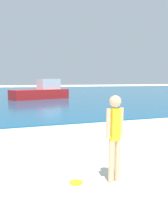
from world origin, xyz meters
TOP-DOWN VIEW (x-y plane):
  - water at (0.00, 41.17)m, footprint 160.00×60.00m
  - person_standing at (-0.59, 4.98)m, footprint 0.39×0.23m
  - frisbee at (-1.32, 5.19)m, footprint 0.27×0.27m
  - boat_near at (2.08, 26.05)m, footprint 6.45×3.87m

SIDE VIEW (x-z plane):
  - frisbee at x=-1.32m, z-range 0.00..0.03m
  - water at x=0.00m, z-range 0.00..0.06m
  - boat_near at x=2.08m, z-range -0.26..1.83m
  - person_standing at x=-0.59m, z-range 0.12..1.84m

